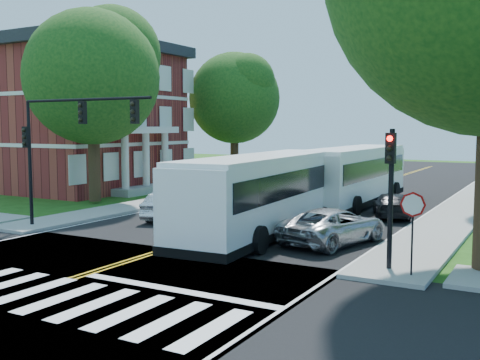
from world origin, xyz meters
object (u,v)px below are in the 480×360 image
Objects in this scene: signal_ne at (391,180)px; suv at (334,226)px; signal_nw at (65,132)px; bus_lead at (266,192)px; bus_follow at (354,175)px; hatchback at (171,205)px; dark_sedan at (391,205)px.

signal_ne is 5.10m from suv.
signal_nw reaches higher than bus_lead.
suv is (2.81, -11.10, -1.08)m from bus_follow.
signal_nw is 14.13m from signal_ne.
hatchback is (-12.24, 5.09, -2.26)m from signal_ne.
signal_ne is 1.05× the size of dark_sedan.
signal_ne is 0.86× the size of suv.
bus_follow is 3.12× the size of dark_sedan.
bus_follow reaches higher than suv.
bus_follow is at bearing 60.60° from signal_nw.
signal_ne reaches higher than bus_lead.
signal_nw is 1.40× the size of suv.
signal_ne is (14.06, 0.01, -1.41)m from signal_nw.
hatchback is at bearing 70.45° from signal_nw.
bus_lead is at bearing 156.65° from hatchback.
suv is at bearing 131.96° from signal_ne.
bus_follow is at bearing -96.68° from bus_lead.
bus_follow is 3.13× the size of hatchback.
hatchback is 11.23m from dark_sedan.
dark_sedan is (3.66, 6.96, -1.18)m from bus_lead.
bus_lead is (7.63, 4.16, -2.58)m from signal_nw.
signal_ne is 0.34× the size of bus_follow.
suv is (10.99, 3.42, -3.66)m from signal_nw.
bus_lead reaches higher than hatchback.
hatchback reaches higher than dark_sedan.
signal_nw is 6.54m from hatchback.
signal_nw is 1.70× the size of dark_sedan.
suv is 1.21× the size of dark_sedan.
signal_ne is 1.05× the size of hatchback.
signal_nw reaches higher than suv.
hatchback is 1.00× the size of dark_sedan.
signal_nw is 12.08m from suv.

